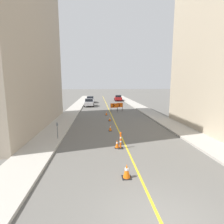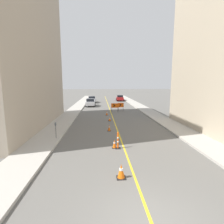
% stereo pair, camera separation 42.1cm
% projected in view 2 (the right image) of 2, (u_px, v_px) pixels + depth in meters
% --- Properties ---
extents(lane_stripe, '(0.12, 61.03, 0.01)m').
position_uv_depth(lane_stripe, '(109.00, 106.00, 35.78)').
color(lane_stripe, gold).
rests_on(lane_stripe, ground_plane).
extents(sidewalk_left, '(2.43, 61.03, 0.17)m').
position_uv_depth(sidewalk_left, '(78.00, 106.00, 35.36)').
color(sidewalk_left, '#ADA89E').
rests_on(sidewalk_left, ground_plane).
extents(sidewalk_right, '(2.43, 61.03, 0.17)m').
position_uv_depth(sidewalk_right, '(139.00, 106.00, 36.17)').
color(sidewalk_right, '#ADA89E').
rests_on(sidewalk_right, ground_plane).
extents(building_facade_left, '(6.00, 16.72, 17.76)m').
position_uv_depth(building_facade_left, '(13.00, 41.00, 17.54)').
color(building_facade_left, tan).
rests_on(building_facade_left, ground_plane).
extents(traffic_cone_nearest, '(0.46, 0.46, 0.73)m').
position_uv_depth(traffic_cone_nearest, '(121.00, 171.00, 8.58)').
color(traffic_cone_nearest, black).
rests_on(traffic_cone_nearest, ground_plane).
extents(traffic_cone_second, '(0.34, 0.34, 0.62)m').
position_uv_depth(traffic_cone_second, '(114.00, 144.00, 12.62)').
color(traffic_cone_second, black).
rests_on(traffic_cone_second, ground_plane).
extents(traffic_cone_third, '(0.33, 0.33, 0.64)m').
position_uv_depth(traffic_cone_third, '(109.00, 128.00, 17.22)').
color(traffic_cone_third, black).
rests_on(traffic_cone_third, ground_plane).
extents(traffic_cone_fourth, '(0.36, 0.36, 0.51)m').
position_uv_depth(traffic_cone_fourth, '(110.00, 119.00, 21.87)').
color(traffic_cone_fourth, black).
rests_on(traffic_cone_fourth, ground_plane).
extents(traffic_cone_fifth, '(0.36, 0.36, 0.62)m').
position_uv_depth(traffic_cone_fifth, '(107.00, 113.00, 25.88)').
color(traffic_cone_fifth, black).
rests_on(traffic_cone_fifth, ground_plane).
extents(delineator_post_front, '(0.38, 0.38, 1.22)m').
position_uv_depth(delineator_post_front, '(118.00, 141.00, 12.49)').
color(delineator_post_front, black).
rests_on(delineator_post_front, ground_plane).
extents(arrow_barricade_primary, '(1.20, 0.09, 1.45)m').
position_uv_depth(arrow_barricade_primary, '(115.00, 106.00, 28.48)').
color(arrow_barricade_primary, '#EF560C').
rests_on(arrow_barricade_primary, ground_plane).
extents(arrow_barricade_secondary, '(1.01, 0.13, 1.39)m').
position_uv_depth(arrow_barricade_secondary, '(121.00, 105.00, 29.76)').
color(arrow_barricade_secondary, '#EF560C').
rests_on(arrow_barricade_secondary, ground_plane).
extents(parked_car_curb_near, '(1.94, 4.32, 1.59)m').
position_uv_depth(parked_car_curb_near, '(90.00, 102.00, 36.21)').
color(parked_car_curb_near, '#B7B7BC').
rests_on(parked_car_curb_near, ground_plane).
extents(parked_car_curb_mid, '(2.01, 4.38, 1.59)m').
position_uv_depth(parked_car_curb_mid, '(92.00, 99.00, 43.27)').
color(parked_car_curb_mid, '#B7B7BC').
rests_on(parked_car_curb_mid, ground_plane).
extents(parked_car_curb_far, '(2.04, 4.39, 1.59)m').
position_uv_depth(parked_car_curb_far, '(120.00, 98.00, 47.63)').
color(parked_car_curb_far, maroon).
rests_on(parked_car_curb_far, ground_plane).
extents(parking_meter_near_curb, '(0.12, 0.11, 1.34)m').
position_uv_depth(parking_meter_near_curb, '(56.00, 127.00, 14.27)').
color(parking_meter_near_curb, '#4C4C51').
rests_on(parking_meter_near_curb, sidewalk_left).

